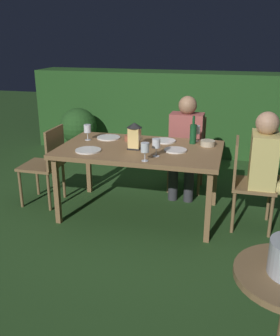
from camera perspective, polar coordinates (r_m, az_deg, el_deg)
ground_plane at (r=4.05m, az=0.00°, el=-6.81°), size 16.00×16.00×0.00m
dining_table at (r=3.80m, az=0.00°, el=2.33°), size 1.62×0.97×0.73m
chair_head_near at (r=4.24m, az=-13.96°, el=0.90°), size 0.40×0.42×0.87m
chair_head_far at (r=3.75m, az=15.83°, el=-1.71°), size 0.40×0.42×0.87m
person_in_mustard at (r=3.71m, az=19.05°, el=0.23°), size 0.48×0.38×1.15m
chair_side_right_b at (r=4.61m, az=7.17°, el=2.83°), size 0.42×0.40×0.87m
person_in_rust at (r=4.39m, az=6.89°, el=4.03°), size 0.38×0.47×1.15m
lantern_centerpiece at (r=3.71m, az=-0.85°, el=5.13°), size 0.15×0.15×0.27m
green_bottle_on_table at (r=3.94m, az=8.04°, el=5.22°), size 0.07×0.07×0.29m
wine_glass_a at (r=4.08m, az=-7.97°, el=5.82°), size 0.08×0.08×0.17m
wine_glass_b at (r=4.04m, az=8.53°, el=5.65°), size 0.08×0.08×0.17m
wine_glass_c at (r=3.48m, az=2.46°, el=3.63°), size 0.08×0.08×0.17m
wine_glass_d at (r=3.34m, az=0.75°, el=2.99°), size 0.08×0.08×0.17m
plate_a at (r=4.01m, az=3.72°, el=4.13°), size 0.24×0.24×0.01m
plate_b at (r=3.69m, az=5.38°, el=2.72°), size 0.22×0.22×0.01m
plate_c at (r=3.70m, az=-7.84°, el=2.68°), size 0.25×0.25×0.01m
plate_d at (r=4.15m, az=-4.77°, el=4.61°), size 0.26×0.26×0.01m
bowl_olives at (r=3.90m, az=10.22°, el=3.76°), size 0.15×0.15×0.06m
bowl_bread at (r=4.05m, az=-1.31°, el=4.64°), size 0.15×0.15×0.06m
hedge_backdrop at (r=6.14m, az=5.87°, el=8.42°), size 4.66×0.65×1.26m
potted_plant_by_hedge at (r=5.95m, az=-9.27°, el=5.98°), size 0.57×0.57×0.75m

